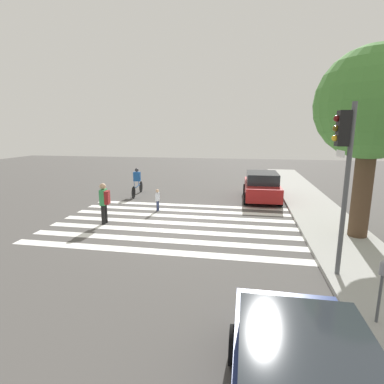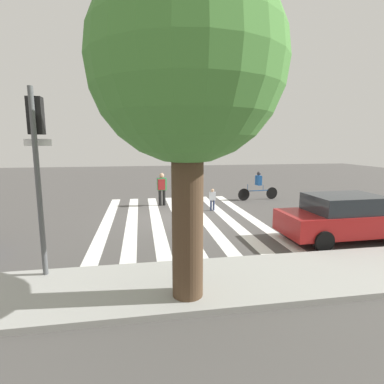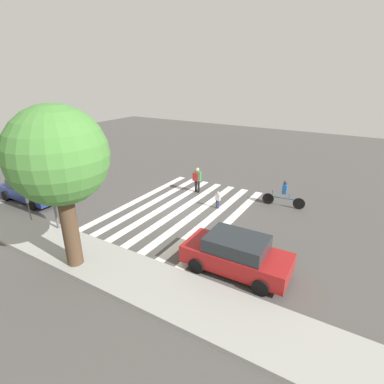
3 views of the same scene
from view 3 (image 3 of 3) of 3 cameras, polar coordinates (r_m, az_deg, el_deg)
The scene contains 11 objects.
ground_plane at distance 17.62m, azimuth -2.17°, elevation -3.34°, with size 60.00×60.00×0.00m, color #4C4947.
sidewalk_curb at distance 13.48m, azimuth -17.15°, elevation -12.60°, with size 36.00×2.50×0.14m.
crosswalk_stripes at distance 17.62m, azimuth -2.18°, elevation -3.33°, with size 6.60×10.00×0.01m.
traffic_light at distance 15.73m, azimuth -25.37°, elevation 3.70°, with size 0.60×0.50×4.50m.
parking_meter at distance 17.90m, azimuth -28.78°, elevation -2.01°, with size 0.15×0.15×1.44m.
street_tree at distance 11.85m, azimuth -24.15°, elevation 5.98°, with size 3.67×3.67×6.53m.
pedestrian_child_with_backpack at distance 19.79m, azimuth 0.94°, elevation 2.66°, with size 0.51×0.45×1.71m.
pedestrian_adult_blue_shirt at distance 17.60m, azimuth 4.93°, elevation -1.29°, with size 0.30×0.16×1.07m.
cyclist_far_lane at distance 18.48m, azimuth 17.14°, elevation -0.19°, with size 2.48×0.42×1.64m.
car_parked_far_curb at distance 12.22m, azimuth 8.44°, elevation -11.62°, with size 4.27×2.04×1.55m.
car_parked_silver_sedan at distance 21.13m, azimuth -28.34°, elevation 0.40°, with size 4.47×1.94×1.38m.
Camera 3 is at (-8.78, 13.35, 7.44)m, focal length 28.00 mm.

